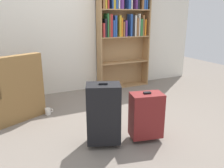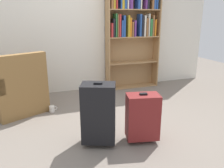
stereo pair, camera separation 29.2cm
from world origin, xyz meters
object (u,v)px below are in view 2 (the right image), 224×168
(mug, at_px, (52,109))
(suitcase_black, at_px, (99,113))
(bookshelf, at_px, (132,27))
(armchair, at_px, (17,91))
(suitcase_dark_red, at_px, (143,117))

(mug, distance_m, suitcase_black, 1.22)
(bookshelf, distance_m, armchair, 2.36)
(armchair, bearing_deg, bookshelf, 16.31)
(bookshelf, height_order, mug, bookshelf)
(bookshelf, bearing_deg, suitcase_black, -122.77)
(mug, bearing_deg, armchair, 158.67)
(armchair, distance_m, mug, 0.57)
(bookshelf, xyz_separation_m, mug, (-1.64, -0.80, -1.14))
(mug, relative_size, suitcase_dark_red, 0.21)
(bookshelf, relative_size, suitcase_black, 2.74)
(suitcase_black, bearing_deg, suitcase_dark_red, -12.13)
(armchair, relative_size, suitcase_black, 1.28)
(bookshelf, xyz_separation_m, armchair, (-2.11, -0.62, -0.87))
(suitcase_dark_red, bearing_deg, armchair, 134.65)
(suitcase_black, distance_m, suitcase_dark_red, 0.50)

